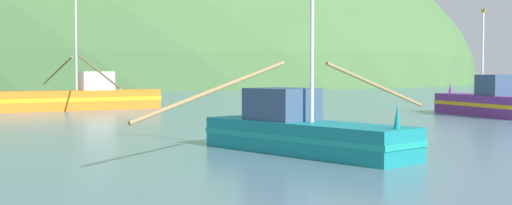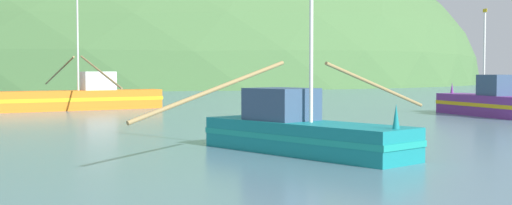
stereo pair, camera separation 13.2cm
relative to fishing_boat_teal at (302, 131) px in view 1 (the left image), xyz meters
The scene contains 6 objects.
hill_mid_right 142.53m from the fishing_boat_teal, 118.66° to the left, with size 186.39×149.11×79.88m, color #47703D.
hill_far_right 174.44m from the fishing_boat_teal, 119.64° to the left, with size 133.75×107.00×94.43m, color #386633.
hill_far_left 209.74m from the fishing_boat_teal, 108.42° to the left, with size 100.32×80.26×102.46m, color #2D562D.
fishing_boat_teal is the anchor object (origin of this frame).
fishing_boat_orange 26.46m from the fishing_boat_teal, 129.48° to the left, with size 10.98×12.26×7.66m.
fishing_boat_purple 20.98m from the fishing_boat_teal, 64.90° to the left, with size 5.10×7.50×6.21m.
Camera 1 is at (7.35, 0.13, 2.60)m, focal length 46.20 mm.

